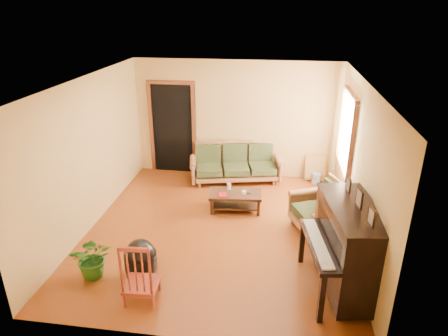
% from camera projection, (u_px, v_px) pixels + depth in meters
% --- Properties ---
extents(floor, '(5.00, 5.00, 0.00)m').
position_uv_depth(floor, '(218.00, 229.00, 7.05)').
color(floor, '#5E270C').
rests_on(floor, ground).
extents(doorway, '(1.08, 0.16, 2.05)m').
position_uv_depth(doorway, '(173.00, 129.00, 9.11)').
color(doorway, black).
rests_on(doorway, floor).
extents(window, '(0.12, 1.36, 1.46)m').
position_uv_depth(window, '(347.00, 132.00, 7.37)').
color(window, white).
rests_on(window, right_wall).
extents(sofa, '(2.09, 1.23, 0.84)m').
position_uv_depth(sofa, '(236.00, 163.00, 8.79)').
color(sofa, brown).
rests_on(sofa, floor).
extents(coffee_table, '(1.03, 0.62, 0.36)m').
position_uv_depth(coffee_table, '(235.00, 201.00, 7.66)').
color(coffee_table, black).
rests_on(coffee_table, floor).
extents(armchair, '(1.17, 1.19, 0.92)m').
position_uv_depth(armchair, '(318.00, 208.00, 6.84)').
color(armchair, brown).
rests_on(armchair, floor).
extents(piano, '(1.08, 1.58, 1.29)m').
position_uv_depth(piano, '(348.00, 249.00, 5.36)').
color(piano, black).
rests_on(piano, floor).
extents(footstool, '(0.59, 0.59, 0.45)m').
position_uv_depth(footstool, '(141.00, 263.00, 5.78)').
color(footstool, black).
rests_on(footstool, floor).
extents(red_chair, '(0.46, 0.50, 0.94)m').
position_uv_depth(red_chair, '(140.00, 270.00, 5.24)').
color(red_chair, maroon).
rests_on(red_chair, floor).
extents(leaning_frame, '(0.44, 0.10, 0.59)m').
position_uv_depth(leaning_frame, '(315.00, 168.00, 8.87)').
color(leaning_frame, gold).
rests_on(leaning_frame, floor).
extents(ceramic_crock, '(0.23, 0.23, 0.23)m').
position_uv_depth(ceramic_crock, '(316.00, 178.00, 8.79)').
color(ceramic_crock, '#344A9E').
rests_on(ceramic_crock, floor).
extents(potted_plant, '(0.71, 0.66, 0.64)m').
position_uv_depth(potted_plant, '(93.00, 257.00, 5.74)').
color(potted_plant, '#215819').
rests_on(potted_plant, floor).
extents(book, '(0.19, 0.23, 0.02)m').
position_uv_depth(book, '(219.00, 195.00, 7.49)').
color(book, maroon).
rests_on(book, coffee_table).
extents(candle, '(0.08, 0.08, 0.12)m').
position_uv_depth(candle, '(229.00, 186.00, 7.72)').
color(candle, white).
rests_on(candle, coffee_table).
extents(glass_jar, '(0.11, 0.11, 0.06)m').
position_uv_depth(glass_jar, '(244.00, 192.00, 7.55)').
color(glass_jar, white).
rests_on(glass_jar, coffee_table).
extents(remote, '(0.15, 0.05, 0.01)m').
position_uv_depth(remote, '(247.00, 193.00, 7.56)').
color(remote, black).
rests_on(remote, coffee_table).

